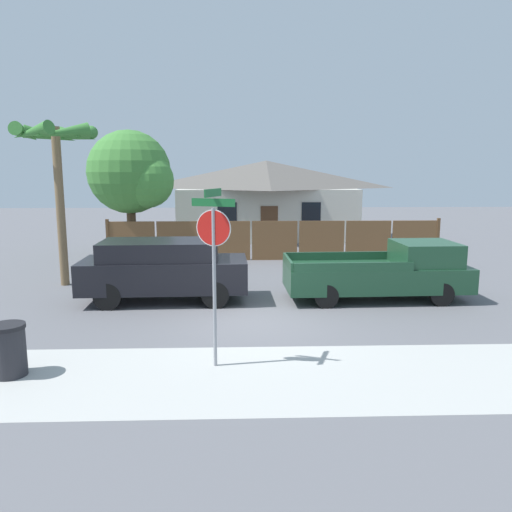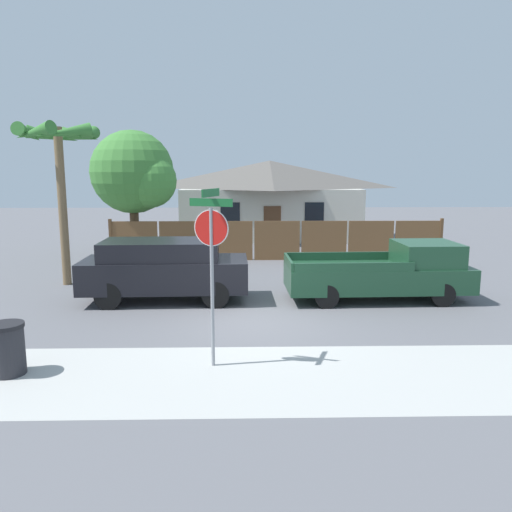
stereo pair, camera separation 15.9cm
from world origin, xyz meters
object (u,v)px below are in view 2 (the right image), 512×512
oak_tree (136,174)px  palm_tree (59,148)px  red_suv (164,268)px  orange_pickup (386,273)px  trash_bin (7,349)px  house (270,198)px  stop_sign (212,248)px

oak_tree → palm_tree: size_ratio=1.05×
palm_tree → red_suv: bearing=-31.5°
orange_pickup → trash_bin: size_ratio=5.42×
house → trash_bin: 20.86m
red_suv → oak_tree: bearing=105.3°
red_suv → orange_pickup: bearing=-1.6°
palm_tree → stop_sign: (5.42, -7.30, -2.20)m
oak_tree → stop_sign: oak_tree is taller
trash_bin → red_suv: bearing=68.6°
oak_tree → palm_tree: oak_tree is taller
red_suv → house: bearing=73.6°
stop_sign → palm_tree: bearing=146.2°
palm_tree → orange_pickup: 11.15m
house → oak_tree: oak_tree is taller
house → stop_sign: 19.68m
red_suv → stop_sign: (1.74, -5.05, 1.37)m
orange_pickup → stop_sign: (-4.85, -5.06, 1.54)m
house → oak_tree: (-6.23, -6.63, 1.39)m
house → oak_tree: size_ratio=1.88×
red_suv → trash_bin: size_ratio=4.86×
palm_tree → stop_sign: 9.35m
trash_bin → house: bearing=73.4°
orange_pickup → house: bearing=99.1°
house → stop_sign: bearing=-96.0°
oak_tree → house: bearing=46.8°
stop_sign → trash_bin: stop_sign is taller
house → red_suv: bearing=-104.7°
red_suv → orange_pickup: 6.59m
house → oak_tree: 9.20m
house → orange_pickup: size_ratio=1.94×
house → red_suv: 15.07m
house → trash_bin: bearing=-106.6°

